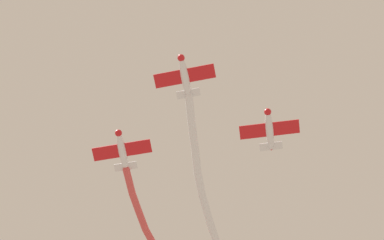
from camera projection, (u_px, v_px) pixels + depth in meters
airplane_lead at (185, 76)px, 83.67m from camera, size 5.27×7.01×1.74m
smoke_trail_lead at (208, 204)px, 90.03m from camera, size 28.76×3.74×4.14m
airplane_left_wing at (269, 129)px, 85.65m from camera, size 5.17×6.94×1.74m
airplane_right_wing at (122, 150)px, 86.76m from camera, size 5.24×6.99×1.74m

